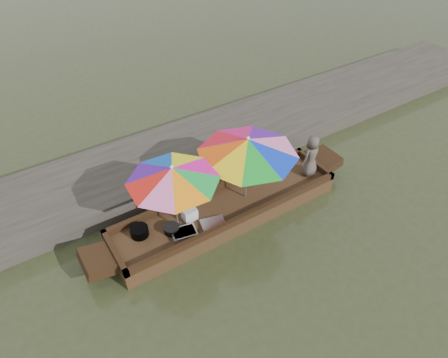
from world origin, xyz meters
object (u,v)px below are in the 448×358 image
boat_hull (227,211)px  umbrella_stern (247,169)px  supply_bag (190,214)px  vendor (311,156)px  umbrella_bow (175,198)px  charcoal_grill (172,229)px  cooking_pot (139,231)px  tray_crayfish (184,233)px  tray_scallop (213,224)px

boat_hull → umbrella_stern: bearing=0.0°
supply_bag → vendor: (3.00, -0.21, 0.37)m
umbrella_bow → umbrella_stern: bearing=0.0°
umbrella_bow → umbrella_stern: 1.63m
charcoal_grill → umbrella_bow: umbrella_bow is taller
cooking_pot → supply_bag: (1.03, -0.14, 0.04)m
tray_crayfish → charcoal_grill: size_ratio=1.62×
tray_scallop → umbrella_stern: bearing=17.7°
vendor → umbrella_bow: umbrella_bow is taller
cooking_pot → umbrella_stern: size_ratio=0.17×
vendor → umbrella_stern: size_ratio=0.50×
cooking_pot → tray_crayfish: 0.86m
charcoal_grill → supply_bag: size_ratio=1.06×
charcoal_grill → umbrella_bow: 0.73m
tray_scallop → boat_hull: bearing=31.5°
cooking_pot → charcoal_grill: 0.62m
boat_hull → vendor: (2.16, -0.14, 0.68)m
charcoal_grill → umbrella_stern: umbrella_stern is taller
tray_crayfish → umbrella_bow: (-0.00, 0.24, 0.73)m
supply_bag → umbrella_stern: 1.48m
boat_hull → umbrella_bow: (-1.15, 0.00, 0.95)m
vendor → umbrella_stern: (-1.67, 0.14, 0.27)m
vendor → umbrella_stern: 1.70m
boat_hull → vendor: size_ratio=4.97×
tray_scallop → supply_bag: (-0.31, 0.40, 0.10)m
cooking_pot → tray_crayfish: bearing=-32.4°
cooking_pot → charcoal_grill: bearing=-25.9°
supply_bag → umbrella_stern: bearing=-3.2°
tray_crayfish → charcoal_grill: 0.26m
cooking_pot → tray_crayfish: size_ratio=0.74×
tray_scallop → vendor: (2.69, 0.19, 0.47)m
tray_crayfish → umbrella_stern: (1.63, 0.24, 0.73)m
boat_hull → cooking_pot: cooking_pot is taller
supply_bag → umbrella_bow: bearing=-166.3°
vendor → boat_hull: bearing=-12.7°
boat_hull → umbrella_stern: (0.49, 0.00, 0.95)m
umbrella_bow → cooking_pot: bearing=163.2°
charcoal_grill → umbrella_stern: (1.80, 0.05, 0.70)m
umbrella_stern → charcoal_grill: bearing=-178.3°
cooking_pot → boat_hull: bearing=-6.6°
tray_crayfish → supply_bag: bearing=46.5°
boat_hull → cooking_pot: 1.90m
boat_hull → umbrella_stern: size_ratio=2.46×
charcoal_grill → vendor: size_ratio=0.30×
tray_scallop → supply_bag: supply_bag is taller
cooking_pot → vendor: 4.06m
boat_hull → tray_scallop: size_ratio=10.41×
vendor → umbrella_stern: bearing=-13.8°
tray_scallop → tray_crayfish: bearing=172.3°
tray_scallop → supply_bag: bearing=127.3°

